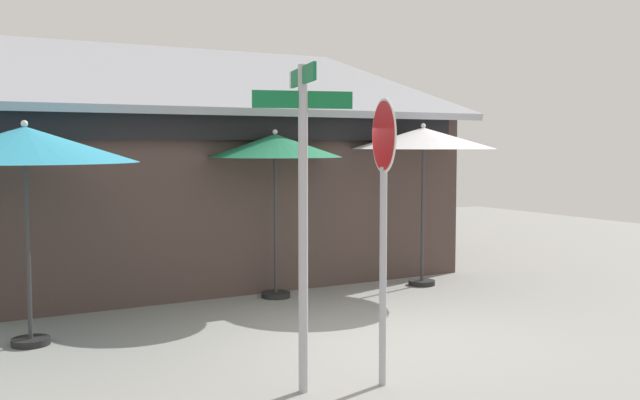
{
  "coord_description": "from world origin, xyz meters",
  "views": [
    {
      "loc": [
        -4.97,
        -7.31,
        2.34
      ],
      "look_at": [
        -0.14,
        1.2,
        1.6
      ],
      "focal_mm": 41.56,
      "sensor_mm": 36.0,
      "label": 1
    }
  ],
  "objects_px": {
    "street_sign_post": "(303,192)",
    "patio_umbrella_teal_left": "(25,146)",
    "patio_umbrella_ivory_right": "(423,140)",
    "stop_sign": "(384,190)",
    "patio_umbrella_forest_green_center": "(275,147)"
  },
  "relations": [
    {
      "from": "patio_umbrella_teal_left",
      "to": "patio_umbrella_ivory_right",
      "type": "relative_size",
      "value": 0.97
    },
    {
      "from": "stop_sign",
      "to": "patio_umbrella_ivory_right",
      "type": "bearing_deg",
      "value": 48.45
    },
    {
      "from": "stop_sign",
      "to": "patio_umbrella_forest_green_center",
      "type": "xyz_separation_m",
      "value": [
        0.92,
        4.22,
        0.39
      ]
    },
    {
      "from": "street_sign_post",
      "to": "stop_sign",
      "type": "relative_size",
      "value": 1.11
    },
    {
      "from": "patio_umbrella_teal_left",
      "to": "patio_umbrella_ivory_right",
      "type": "distance_m",
      "value": 6.27
    },
    {
      "from": "stop_sign",
      "to": "patio_umbrella_teal_left",
      "type": "xyz_separation_m",
      "value": [
        -2.76,
        3.22,
        0.42
      ]
    },
    {
      "from": "patio_umbrella_teal_left",
      "to": "stop_sign",
      "type": "bearing_deg",
      "value": -49.41
    },
    {
      "from": "street_sign_post",
      "to": "patio_umbrella_forest_green_center",
      "type": "xyz_separation_m",
      "value": [
        1.68,
        4.01,
        0.39
      ]
    },
    {
      "from": "patio_umbrella_forest_green_center",
      "to": "patio_umbrella_ivory_right",
      "type": "relative_size",
      "value": 0.96
    },
    {
      "from": "street_sign_post",
      "to": "patio_umbrella_ivory_right",
      "type": "bearing_deg",
      "value": 41.23
    },
    {
      "from": "patio_umbrella_forest_green_center",
      "to": "patio_umbrella_teal_left",
      "type": "bearing_deg",
      "value": -164.7
    },
    {
      "from": "street_sign_post",
      "to": "patio_umbrella_ivory_right",
      "type": "height_order",
      "value": "street_sign_post"
    },
    {
      "from": "street_sign_post",
      "to": "patio_umbrella_ivory_right",
      "type": "distance_m",
      "value": 5.66
    },
    {
      "from": "street_sign_post",
      "to": "patio_umbrella_teal_left",
      "type": "relative_size",
      "value": 1.17
    },
    {
      "from": "stop_sign",
      "to": "patio_umbrella_ivory_right",
      "type": "distance_m",
      "value": 5.27
    }
  ]
}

